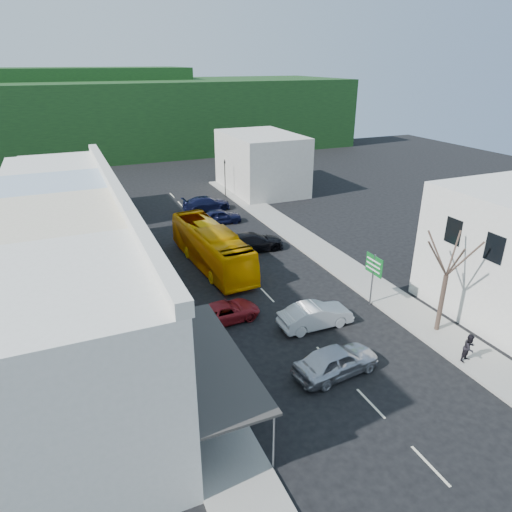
{
  "coord_description": "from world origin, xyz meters",
  "views": [
    {
      "loc": [
        -11.93,
        -21.75,
        15.22
      ],
      "look_at": [
        0.0,
        6.0,
        2.2
      ],
      "focal_mm": 32.0,
      "sensor_mm": 36.0,
      "label": 1
    }
  ],
  "objects_px": {
    "pedestrian_left": "(153,328)",
    "pedestrian_right": "(469,347)",
    "bus": "(211,247)",
    "car_white": "(315,316)",
    "car_silver": "(336,362)",
    "street_tree": "(446,275)",
    "traffic_signal": "(225,178)",
    "direction_sign": "(372,280)",
    "car_red": "(225,311)"
  },
  "relations": [
    {
      "from": "pedestrian_right",
      "to": "bus",
      "type": "bearing_deg",
      "value": 104.06
    },
    {
      "from": "car_silver",
      "to": "pedestrian_left",
      "type": "relative_size",
      "value": 2.59
    },
    {
      "from": "car_red",
      "to": "direction_sign",
      "type": "distance_m",
      "value": 9.91
    },
    {
      "from": "bus",
      "to": "car_red",
      "type": "distance_m",
      "value": 8.65
    },
    {
      "from": "bus",
      "to": "car_red",
      "type": "relative_size",
      "value": 2.52
    },
    {
      "from": "car_silver",
      "to": "pedestrian_left",
      "type": "bearing_deg",
      "value": 44.3
    },
    {
      "from": "car_silver",
      "to": "car_white",
      "type": "distance_m",
      "value": 4.68
    },
    {
      "from": "bus",
      "to": "car_white",
      "type": "xyz_separation_m",
      "value": [
        3.01,
        -11.26,
        -0.85
      ]
    },
    {
      "from": "pedestrian_left",
      "to": "pedestrian_right",
      "type": "bearing_deg",
      "value": -113.01
    },
    {
      "from": "street_tree",
      "to": "traffic_signal",
      "type": "bearing_deg",
      "value": 93.0
    },
    {
      "from": "car_white",
      "to": "pedestrian_left",
      "type": "xyz_separation_m",
      "value": [
        -9.53,
        2.17,
        0.3
      ]
    },
    {
      "from": "car_red",
      "to": "street_tree",
      "type": "relative_size",
      "value": 0.61
    },
    {
      "from": "street_tree",
      "to": "traffic_signal",
      "type": "distance_m",
      "value": 33.23
    },
    {
      "from": "car_white",
      "to": "pedestrian_left",
      "type": "distance_m",
      "value": 9.78
    },
    {
      "from": "car_silver",
      "to": "direction_sign",
      "type": "relative_size",
      "value": 1.2
    },
    {
      "from": "bus",
      "to": "car_silver",
      "type": "xyz_separation_m",
      "value": [
        1.65,
        -15.74,
        -0.85
      ]
    },
    {
      "from": "car_white",
      "to": "pedestrian_right",
      "type": "height_order",
      "value": "pedestrian_right"
    },
    {
      "from": "car_silver",
      "to": "traffic_signal",
      "type": "bearing_deg",
      "value": -16.71
    },
    {
      "from": "car_white",
      "to": "pedestrian_right",
      "type": "distance_m",
      "value": 8.68
    },
    {
      "from": "car_red",
      "to": "pedestrian_right",
      "type": "xyz_separation_m",
      "value": [
        10.59,
        -9.38,
        0.3
      ]
    },
    {
      "from": "pedestrian_left",
      "to": "pedestrian_right",
      "type": "relative_size",
      "value": 1.0
    },
    {
      "from": "pedestrian_right",
      "to": "car_white",
      "type": "bearing_deg",
      "value": 119.18
    },
    {
      "from": "direction_sign",
      "to": "traffic_signal",
      "type": "relative_size",
      "value": 0.82
    },
    {
      "from": "bus",
      "to": "traffic_signal",
      "type": "height_order",
      "value": "traffic_signal"
    },
    {
      "from": "car_silver",
      "to": "car_red",
      "type": "xyz_separation_m",
      "value": [
        -3.52,
        7.34,
        0.0
      ]
    },
    {
      "from": "bus",
      "to": "pedestrian_left",
      "type": "xyz_separation_m",
      "value": [
        -6.52,
        -9.09,
        -0.55
      ]
    },
    {
      "from": "car_white",
      "to": "street_tree",
      "type": "relative_size",
      "value": 0.58
    },
    {
      "from": "pedestrian_right",
      "to": "direction_sign",
      "type": "bearing_deg",
      "value": 85.17
    },
    {
      "from": "car_silver",
      "to": "car_white",
      "type": "bearing_deg",
      "value": -23.38
    },
    {
      "from": "pedestrian_right",
      "to": "direction_sign",
      "type": "distance_m",
      "value": 7.52
    },
    {
      "from": "pedestrian_left",
      "to": "pedestrian_right",
      "type": "distance_m",
      "value": 17.55
    },
    {
      "from": "car_red",
      "to": "pedestrian_right",
      "type": "bearing_deg",
      "value": -135.83
    },
    {
      "from": "bus",
      "to": "direction_sign",
      "type": "bearing_deg",
      "value": -56.86
    },
    {
      "from": "pedestrian_left",
      "to": "car_white",
      "type": "bearing_deg",
      "value": -96.17
    },
    {
      "from": "direction_sign",
      "to": "car_red",
      "type": "bearing_deg",
      "value": 167.75
    },
    {
      "from": "bus",
      "to": "direction_sign",
      "type": "xyz_separation_m",
      "value": [
        7.78,
        -10.36,
        0.29
      ]
    },
    {
      "from": "car_white",
      "to": "street_tree",
      "type": "height_order",
      "value": "street_tree"
    },
    {
      "from": "car_white",
      "to": "traffic_signal",
      "type": "distance_m",
      "value": 30.16
    },
    {
      "from": "traffic_signal",
      "to": "pedestrian_right",
      "type": "bearing_deg",
      "value": 70.42
    },
    {
      "from": "car_red",
      "to": "direction_sign",
      "type": "bearing_deg",
      "value": -105.8
    },
    {
      "from": "bus",
      "to": "car_red",
      "type": "xyz_separation_m",
      "value": [
        -1.86,
        -8.4,
        -0.85
      ]
    },
    {
      "from": "car_white",
      "to": "traffic_signal",
      "type": "xyz_separation_m",
      "value": [
        4.77,
        29.73,
        1.55
      ]
    },
    {
      "from": "car_silver",
      "to": "street_tree",
      "type": "xyz_separation_m",
      "value": [
        7.87,
        1.06,
        3.07
      ]
    },
    {
      "from": "pedestrian_left",
      "to": "street_tree",
      "type": "xyz_separation_m",
      "value": [
        16.04,
        -5.59,
        2.77
      ]
    },
    {
      "from": "car_red",
      "to": "pedestrian_left",
      "type": "relative_size",
      "value": 2.71
    },
    {
      "from": "street_tree",
      "to": "car_red",
      "type": "bearing_deg",
      "value": 151.11
    },
    {
      "from": "bus",
      "to": "pedestrian_left",
      "type": "distance_m",
      "value": 11.2
    },
    {
      "from": "direction_sign",
      "to": "bus",
      "type": "bearing_deg",
      "value": 126.16
    },
    {
      "from": "car_white",
      "to": "bus",
      "type": "bearing_deg",
      "value": 15.22
    },
    {
      "from": "pedestrian_left",
      "to": "direction_sign",
      "type": "height_order",
      "value": "direction_sign"
    }
  ]
}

